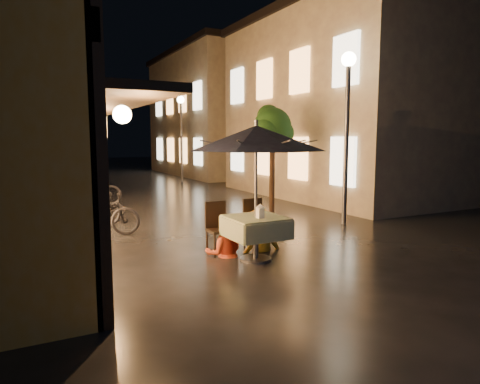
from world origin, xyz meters
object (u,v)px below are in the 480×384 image
table_lantern (260,210)px  person_yellow (261,210)px  streetlamp_near (347,107)px  cafe_table (256,227)px  person_orange (224,215)px  patio_umbrella (256,138)px  bicycle_0 (97,214)px

table_lantern → person_yellow: (0.42, 0.71, -0.14)m
table_lantern → streetlamp_near: bearing=28.6°
cafe_table → person_orange: (-0.35, 0.55, 0.16)m
patio_umbrella → bicycle_0: bearing=123.8°
person_orange → bicycle_0: bearing=-37.5°
person_yellow → cafe_table: bearing=53.9°
table_lantern → bicycle_0: (-2.18, 3.41, -0.43)m
patio_umbrella → table_lantern: patio_umbrella is taller
patio_umbrella → table_lantern: 1.24m
streetlamp_near → patio_umbrella: 4.09m
table_lantern → cafe_table: bearing=90.0°
bicycle_0 → cafe_table: bearing=-129.2°
streetlamp_near → table_lantern: bearing=-151.4°
streetlamp_near → cafe_table: streetlamp_near is taller
streetlamp_near → bicycle_0: size_ratio=2.28×
streetlamp_near → cafe_table: 4.65m
table_lantern → person_yellow: 0.84m
cafe_table → person_yellow: 0.73m
table_lantern → person_orange: size_ratio=0.17×
bicycle_0 → person_yellow: bearing=-119.1°
person_orange → cafe_table: bearing=140.9°
patio_umbrella → bicycle_0: size_ratio=1.32×
streetlamp_near → person_orange: streetlamp_near is taller
cafe_table → table_lantern: 0.36m
person_orange → person_yellow: bearing=-160.6°
table_lantern → person_yellow: person_yellow is taller
streetlamp_near → patio_umbrella: streetlamp_near is taller
streetlamp_near → cafe_table: bearing=-153.3°
patio_umbrella → person_yellow: patio_umbrella is taller
cafe_table → person_orange: 0.67m
table_lantern → patio_umbrella: bearing=90.0°
person_orange → person_yellow: size_ratio=0.96×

